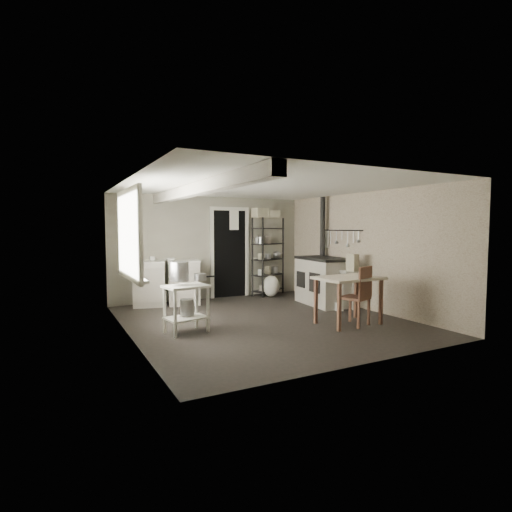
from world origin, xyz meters
name	(u,v)px	position (x,y,z in m)	size (l,w,h in m)	color
floor	(264,320)	(0.00, 0.00, 0.00)	(5.00, 5.00, 0.00)	black
ceiling	(264,186)	(0.00, 0.00, 2.30)	(5.00, 5.00, 0.00)	white
wall_back	(211,248)	(0.00, 2.50, 1.15)	(4.50, 0.02, 2.30)	#9C9885
wall_front	(368,267)	(0.00, -2.50, 1.15)	(4.50, 0.02, 2.30)	#9C9885
wall_left	(128,259)	(-2.25, 0.00, 1.15)	(0.02, 5.00, 2.30)	#9C9885
wall_right	(364,251)	(2.25, 0.00, 1.15)	(0.02, 5.00, 2.30)	#9C9885
window	(127,235)	(-2.22, 0.20, 1.50)	(0.12, 1.76, 1.28)	silver
doorway	(230,254)	(0.45, 2.47, 1.00)	(0.96, 0.10, 2.08)	silver
ceiling_beam	(197,189)	(-1.20, 0.00, 2.20)	(0.18, 5.00, 0.18)	silver
wallpaper_panel	(364,251)	(2.24, 0.00, 1.15)	(0.01, 5.00, 2.30)	beige
utensil_rail	(342,230)	(2.19, 0.60, 1.55)	(0.06, 1.20, 0.44)	#ABABAE
prep_table	(186,307)	(-1.44, -0.15, 0.40)	(0.64, 0.46, 0.73)	silver
stockpot	(180,271)	(-1.52, -0.12, 0.94)	(0.27, 0.27, 0.29)	#ABABAE
saucepan	(200,277)	(-1.23, -0.22, 0.85)	(0.19, 0.19, 0.11)	#ABABAE
bucket	(187,307)	(-1.41, -0.10, 0.39)	(0.22, 0.22, 0.24)	#ABABAE
base_cabinets	(167,283)	(-1.11, 2.18, 0.46)	(1.41, 0.61, 0.93)	beige
mixing_bowl	(170,259)	(-1.04, 2.13, 0.95)	(0.28, 0.28, 0.07)	silver
counter_cup	(152,259)	(-1.41, 2.13, 0.97)	(0.12, 0.12, 0.09)	silver
shelf_rack	(268,255)	(1.37, 2.31, 0.95)	(0.87, 0.34, 1.84)	black
shelf_jar	(257,238)	(1.07, 2.28, 1.37)	(0.08, 0.09, 0.19)	silver
storage_box_a	(260,211)	(1.18, 2.36, 2.01)	(0.32, 0.28, 0.22)	beige
storage_box_b	(273,211)	(1.50, 2.27, 1.99)	(0.27, 0.25, 0.17)	beige
stove	(323,283)	(1.80, 0.71, 0.44)	(0.69, 1.25, 0.98)	beige
stovepipe	(323,228)	(2.08, 1.12, 1.59)	(0.10, 0.10, 1.33)	black
side_ledge	(353,288)	(1.95, -0.03, 0.43)	(0.51, 0.27, 0.78)	silver
oats_box	(352,259)	(1.89, -0.08, 1.01)	(0.13, 0.21, 0.32)	beige
work_table	(348,301)	(1.12, -0.87, 0.38)	(1.04, 0.73, 0.79)	beige
table_cup	(366,276)	(1.38, -1.00, 0.81)	(0.10, 0.10, 0.09)	silver
chair	(354,296)	(1.15, -0.98, 0.48)	(0.40, 0.42, 0.98)	brown
flour_sack	(271,286)	(1.30, 2.03, 0.24)	(0.41, 0.35, 0.50)	white
floor_crock	(338,307)	(1.68, 0.07, 0.07)	(0.13, 0.13, 0.17)	silver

